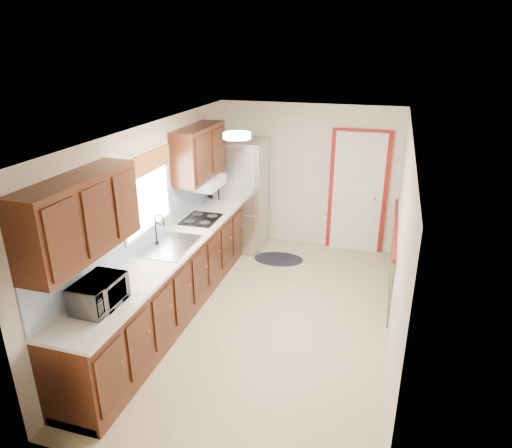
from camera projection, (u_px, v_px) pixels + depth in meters
The scene contains 8 objects.
room_shell at pixel (268, 232), 5.41m from camera, with size 3.20×5.20×2.52m.
kitchen_run at pixel (165, 258), 5.63m from camera, with size 0.63×4.00×2.20m.
back_wall_trim at pixel (365, 205), 7.23m from camera, with size 1.12×2.30×2.08m.
ceiling_fixture at pixel (237, 136), 4.89m from camera, with size 0.30×0.30×0.06m, color #FFD88C.
microwave at pixel (98, 291), 4.29m from camera, with size 0.52×0.29×0.35m, color white.
refrigerator at pixel (242, 195), 7.61m from camera, with size 0.79×0.78×1.85m.
rug at pixel (279, 259), 7.44m from camera, with size 0.80×0.51×0.01m, color black.
cooktop at pixel (201, 219), 6.49m from camera, with size 0.47×0.57×0.02m, color black.
Camera 1 is at (1.30, -4.83, 3.28)m, focal length 32.00 mm.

